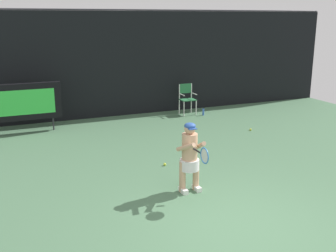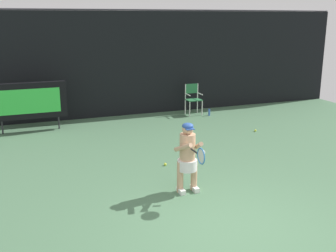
{
  "view_description": "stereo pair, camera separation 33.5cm",
  "coord_description": "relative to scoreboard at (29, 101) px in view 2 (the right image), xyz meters",
  "views": [
    {
      "loc": [
        -3.45,
        -5.17,
        3.39
      ],
      "look_at": [
        -0.07,
        2.85,
        1.05
      ],
      "focal_mm": 43.42,
      "sensor_mm": 36.0,
      "label": 1
    },
    {
      "loc": [
        -3.14,
        -5.29,
        3.39
      ],
      "look_at": [
        -0.07,
        2.85,
        1.05
      ],
      "focal_mm": 43.42,
      "sensor_mm": 36.0,
      "label": 2
    }
  ],
  "objects": [
    {
      "name": "tennis_player",
      "position": [
        2.71,
        -5.78,
        -0.19
      ],
      "size": [
        0.54,
        0.62,
        1.42
      ],
      "color": "white",
      "rests_on": "ground"
    },
    {
      "name": "tennis_ball_loose",
      "position": [
        2.8,
        -4.27,
        -0.91
      ],
      "size": [
        0.07,
        0.07,
        0.07
      ],
      "color": "#CCDB3D",
      "rests_on": "ground"
    },
    {
      "name": "ground",
      "position": [
        2.82,
        -7.61,
        -0.96
      ],
      "size": [
        18.0,
        22.0,
        0.03
      ],
      "color": "#476D4D"
    },
    {
      "name": "tennis_racket",
      "position": [
        2.72,
        -6.35,
        -0.01
      ],
      "size": [
        0.03,
        0.6,
        0.31
      ],
      "rotation": [
        0.0,
        0.0,
        0.03
      ],
      "color": "black"
    },
    {
      "name": "scoreboard",
      "position": [
        0.0,
        0.0,
        0.0
      ],
      "size": [
        2.2,
        0.21,
        1.5
      ],
      "color": "black",
      "rests_on": "ground"
    },
    {
      "name": "backdrop_screen",
      "position": [
        2.82,
        1.08,
        0.86
      ],
      "size": [
        18.0,
        0.12,
        3.66
      ],
      "color": "black",
      "rests_on": "ground"
    },
    {
      "name": "umpire_chair",
      "position": [
        5.56,
        0.33,
        -0.33
      ],
      "size": [
        0.52,
        0.44,
        1.08
      ],
      "color": "white",
      "rests_on": "ground"
    },
    {
      "name": "water_bottle",
      "position": [
        6.01,
        -0.09,
        -0.82
      ],
      "size": [
        0.07,
        0.07,
        0.27
      ],
      "color": "#3A64BC",
      "rests_on": "ground"
    },
    {
      "name": "tennis_ball_spare",
      "position": [
        6.41,
        -2.47,
        -0.91
      ],
      "size": [
        0.07,
        0.07,
        0.07
      ],
      "color": "#CCDB3D",
      "rests_on": "ground"
    }
  ]
}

